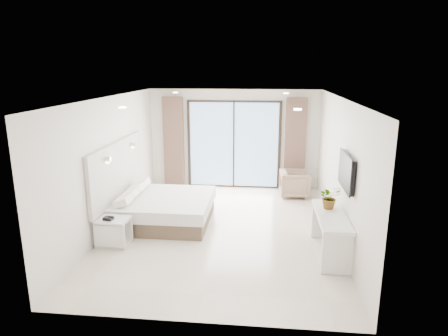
{
  "coord_description": "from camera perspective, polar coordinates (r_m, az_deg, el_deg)",
  "views": [
    {
      "loc": [
        0.84,
        -7.63,
        3.27
      ],
      "look_at": [
        0.01,
        0.4,
        1.22
      ],
      "focal_mm": 32.0,
      "sensor_mm": 36.0,
      "label": 1
    }
  ],
  "objects": [
    {
      "name": "ground",
      "position": [
        8.35,
        -0.34,
        -8.82
      ],
      "size": [
        6.2,
        6.2,
        0.0
      ],
      "primitive_type": "plane",
      "color": "beige",
      "rests_on": "ground"
    },
    {
      "name": "room_shell",
      "position": [
        8.63,
        -1.11,
        2.95
      ],
      "size": [
        4.62,
        6.22,
        2.72
      ],
      "color": "silver",
      "rests_on": "ground"
    },
    {
      "name": "bed",
      "position": [
        8.76,
        -8.66,
        -5.79
      ],
      "size": [
        2.01,
        1.91,
        0.7
      ],
      "color": "brown",
      "rests_on": "ground"
    },
    {
      "name": "nightstand",
      "position": [
        7.87,
        -15.48,
        -8.8
      ],
      "size": [
        0.59,
        0.49,
        0.52
      ],
      "rotation": [
        0.0,
        0.0,
        -0.04
      ],
      "color": "silver",
      "rests_on": "ground"
    },
    {
      "name": "phone",
      "position": [
        7.73,
        -16.19,
        -6.93
      ],
      "size": [
        0.19,
        0.16,
        0.06
      ],
      "primitive_type": "cube",
      "rotation": [
        0.0,
        0.0,
        -0.17
      ],
      "color": "black",
      "rests_on": "nightstand"
    },
    {
      "name": "console_desk",
      "position": [
        7.35,
        15.02,
        -7.88
      ],
      "size": [
        0.5,
        1.61,
        0.77
      ],
      "color": "silver",
      "rests_on": "ground"
    },
    {
      "name": "plant",
      "position": [
        7.51,
        14.85,
        -4.38
      ],
      "size": [
        0.51,
        0.53,
        0.33
      ],
      "primitive_type": "imported",
      "rotation": [
        0.0,
        0.0,
        0.36
      ],
      "color": "#33662D",
      "rests_on": "console_desk"
    },
    {
      "name": "armchair",
      "position": [
        10.48,
        10.07,
        -2.05
      ],
      "size": [
        0.71,
        0.75,
        0.74
      ],
      "primitive_type": "imported",
      "rotation": [
        0.0,
        0.0,
        1.62
      ],
      "color": "#978163",
      "rests_on": "ground"
    }
  ]
}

